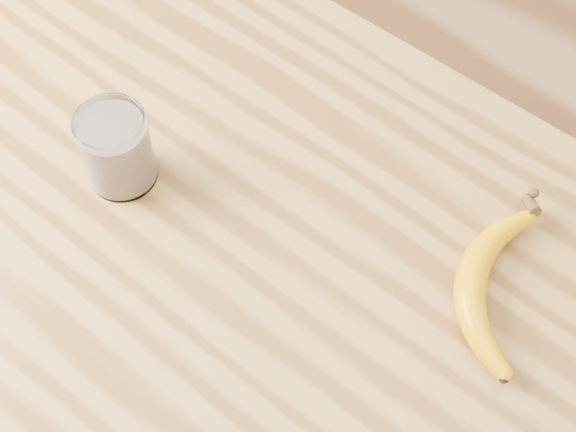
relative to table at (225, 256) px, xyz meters
The scene contains 3 objects.
table is the anchor object (origin of this frame).
smoothie_glass 0.23m from the table, 161.93° to the right, with size 0.09×0.09×0.11m.
banana 0.37m from the table, 18.94° to the left, with size 0.12×0.32×0.04m, color #E59D00, non-canonical shape.
Camera 1 is at (0.44, -0.38, 1.78)m, focal length 50.00 mm.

